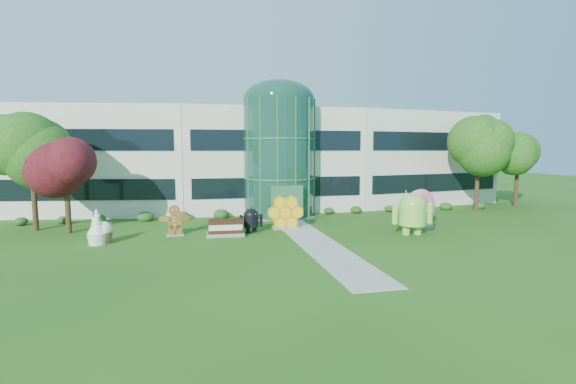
{
  "coord_description": "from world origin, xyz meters",
  "views": [
    {
      "loc": [
        -7.27,
        -22.93,
        5.72
      ],
      "look_at": [
        -0.6,
        6.0,
        2.6
      ],
      "focal_mm": 26.0,
      "sensor_mm": 36.0,
      "label": 1
    }
  ],
  "objects": [
    {
      "name": "android_black",
      "position": [
        -3.43,
        4.88,
        0.95
      ],
      "size": [
        1.78,
        1.28,
        1.91
      ],
      "primitive_type": null,
      "rotation": [
        0.0,
        0.0,
        0.09
      ],
      "color": "black",
      "rests_on": "ground"
    },
    {
      "name": "ground",
      "position": [
        0.0,
        0.0,
        0.0
      ],
      "size": [
        140.0,
        140.0,
        0.0
      ],
      "primitive_type": "plane",
      "color": "#215114",
      "rests_on": "ground"
    },
    {
      "name": "honeycomb",
      "position": [
        -0.85,
        5.75,
        1.07
      ],
      "size": [
        2.73,
        1.0,
        2.14
      ],
      "primitive_type": null,
      "rotation": [
        0.0,
        0.0,
        -0.01
      ],
      "color": "yellow",
      "rests_on": "ground"
    },
    {
      "name": "building",
      "position": [
        0.0,
        18.0,
        4.65
      ],
      "size": [
        46.0,
        15.0,
        9.3
      ],
      "primitive_type": null,
      "color": "beige",
      "rests_on": "ground"
    },
    {
      "name": "atrium",
      "position": [
        0.0,
        12.0,
        4.9
      ],
      "size": [
        6.0,
        6.0,
        9.8
      ],
      "primitive_type": "cylinder",
      "color": "#194738",
      "rests_on": "ground"
    },
    {
      "name": "ice_cream_sandwich",
      "position": [
        -5.22,
        4.21,
        0.54
      ],
      "size": [
        2.49,
        1.34,
        1.08
      ],
      "primitive_type": null,
      "rotation": [
        0.0,
        0.0,
        -0.05
      ],
      "color": "black",
      "rests_on": "ground"
    },
    {
      "name": "gingerbread",
      "position": [
        -8.46,
        5.08,
        1.02
      ],
      "size": [
        2.29,
        1.07,
        2.04
      ],
      "primitive_type": null,
      "rotation": [
        0.0,
        0.0,
        0.1
      ],
      "color": "brown",
      "rests_on": "ground"
    },
    {
      "name": "froyo",
      "position": [
        -12.87,
        3.44,
        1.06
      ],
      "size": [
        1.57,
        1.57,
        2.12
      ],
      "primitive_type": null,
      "rotation": [
        0.0,
        0.0,
        -0.33
      ],
      "color": "white",
      "rests_on": "ground"
    },
    {
      "name": "tree_red",
      "position": [
        -15.5,
        7.5,
        3.0
      ],
      "size": [
        4.0,
        4.0,
        6.0
      ],
      "primitive_type": null,
      "color": "#3F0C14",
      "rests_on": "ground"
    },
    {
      "name": "walkway",
      "position": [
        0.0,
        2.0,
        0.02
      ],
      "size": [
        2.4,
        20.0,
        0.04
      ],
      "primitive_type": "cube",
      "color": "#9E9E93",
      "rests_on": "ground"
    },
    {
      "name": "trees_backdrop",
      "position": [
        0.0,
        13.0,
        4.2
      ],
      "size": [
        52.0,
        8.0,
        8.4
      ],
      "primitive_type": null,
      "color": "#184A12",
      "rests_on": "ground"
    },
    {
      "name": "android_green",
      "position": [
        6.9,
        1.8,
        1.62
      ],
      "size": [
        3.11,
        2.3,
        3.24
      ],
      "primitive_type": null,
      "rotation": [
        0.0,
        0.0,
        -0.14
      ],
      "color": "#83CD42",
      "rests_on": "ground"
    },
    {
      "name": "donut",
      "position": [
        8.88,
        4.38,
        1.4
      ],
      "size": [
        2.93,
        1.94,
        2.8
      ],
      "primitive_type": null,
      "rotation": [
        0.0,
        0.0,
        0.26
      ],
      "color": "#E1558D",
      "rests_on": "ground"
    },
    {
      "name": "cupcake",
      "position": [
        -12.58,
        3.69,
        0.68
      ],
      "size": [
        1.4,
        1.4,
        1.36
      ],
      "primitive_type": null,
      "rotation": [
        0.0,
        0.0,
        -0.28
      ],
      "color": "white",
      "rests_on": "ground"
    }
  ]
}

